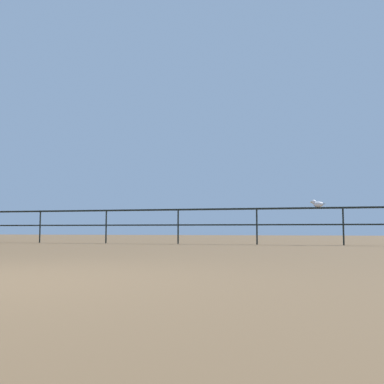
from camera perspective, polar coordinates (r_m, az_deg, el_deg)
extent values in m
cube|color=black|center=(12.35, 3.19, -2.23)|extent=(24.58, 0.05, 0.05)
cube|color=black|center=(12.34, 3.20, -4.26)|extent=(24.58, 0.04, 0.04)
cylinder|color=black|center=(14.51, -19.04, -4.29)|extent=(0.04, 0.04, 0.97)
cylinder|color=black|center=(13.41, -11.03, -4.44)|extent=(0.04, 0.04, 0.97)
cylinder|color=black|center=(12.60, -1.80, -4.50)|extent=(0.04, 0.04, 0.97)
cylinder|color=black|center=(12.16, 8.38, -4.44)|extent=(0.04, 0.04, 0.97)
cylinder|color=black|center=(12.13, 18.96, -4.22)|extent=(0.04, 0.04, 0.97)
ellipsoid|color=white|center=(12.11, 16.01, -1.54)|extent=(0.30, 0.24, 0.14)
ellipsoid|color=gray|center=(12.12, 16.00, -1.44)|extent=(0.26, 0.19, 0.05)
sphere|color=white|center=(12.15, 15.47, -1.25)|extent=(0.12, 0.12, 0.12)
cone|color=gold|center=(12.18, 15.11, -1.27)|extent=(0.06, 0.06, 0.05)
cube|color=gray|center=(12.07, 16.66, -1.48)|extent=(0.11, 0.09, 0.02)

